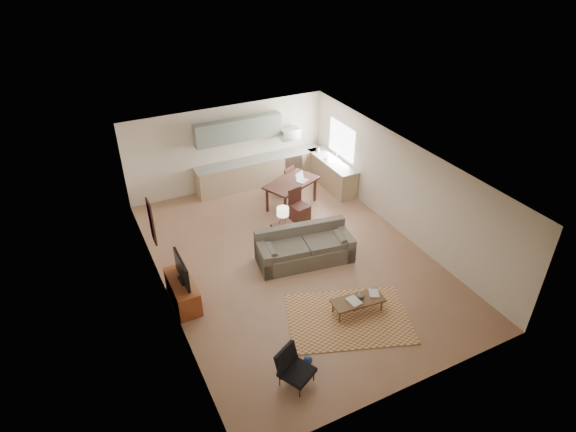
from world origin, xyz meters
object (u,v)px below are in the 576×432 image
sofa (305,246)px  coffee_table (357,306)px  armchair (297,369)px  dining_table (291,194)px  console_table (283,234)px  tv_credenza (183,292)px

sofa → coffee_table: sofa is taller
armchair → dining_table: bearing=36.7°
console_table → dining_table: bearing=49.6°
sofa → coffee_table: (0.15, -2.20, -0.26)m
armchair → sofa: bearing=32.3°
console_table → dining_table: (1.12, 1.71, 0.09)m
sofa → dining_table: bearing=78.9°
coffee_table → console_table: console_table is taller
console_table → sofa: bearing=-85.4°
sofa → tv_credenza: sofa is taller
armchair → tv_credenza: size_ratio=0.56×
tv_credenza → console_table: (3.03, 1.03, 0.02)m
sofa → console_table: 0.92m
armchair → tv_credenza: bearing=84.6°
coffee_table → console_table: bearing=102.0°
tv_credenza → coffee_table: bearing=-31.3°
armchair → tv_credenza: armchair is taller
armchair → coffee_table: bearing=0.7°
armchair → console_table: bearing=40.0°
coffee_table → sofa: bearing=99.7°
sofa → coffee_table: bearing=-77.4°
armchair → tv_credenza: 3.42m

